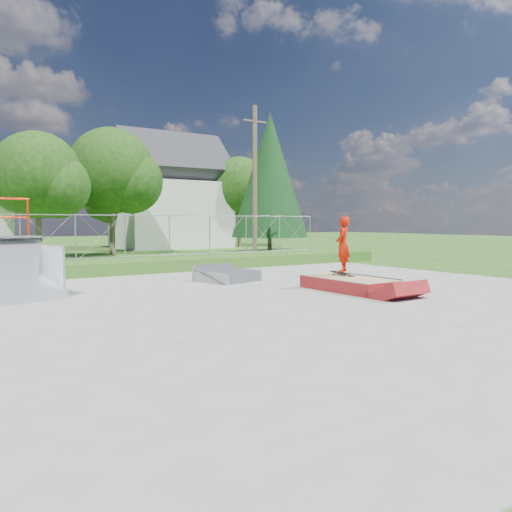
{
  "coord_description": "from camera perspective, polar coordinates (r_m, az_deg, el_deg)",
  "views": [
    {
      "loc": [
        -6.99,
        -9.81,
        2.03
      ],
      "look_at": [
        0.41,
        1.28,
        1.1
      ],
      "focal_mm": 35.0,
      "sensor_mm": 36.0,
      "label": 1
    }
  ],
  "objects": [
    {
      "name": "tree_center",
      "position": [
        31.32,
        -15.61,
        9.01
      ],
      "size": [
        5.44,
        5.12,
        7.6
      ],
      "color": "brown",
      "rests_on": "ground"
    },
    {
      "name": "ground",
      "position": [
        12.22,
        1.72,
        -5.58
      ],
      "size": [
        120.0,
        120.0,
        0.0
      ],
      "primitive_type": "plane",
      "color": "#254F16",
      "rests_on": "ground"
    },
    {
      "name": "utility_pole",
      "position": [
        26.26,
        -0.14,
        8.3
      ],
      "size": [
        0.24,
        0.24,
        8.0
      ],
      "primitive_type": "cylinder",
      "color": "brown",
      "rests_on": "ground"
    },
    {
      "name": "tree_left_near",
      "position": [
        28.23,
        -23.18,
        8.16
      ],
      "size": [
        4.76,
        4.48,
        6.65
      ],
      "color": "brown",
      "rests_on": "ground"
    },
    {
      "name": "tree_right_far",
      "position": [
        39.87,
        -1.45,
        7.61
      ],
      "size": [
        5.1,
        4.8,
        7.12
      ],
      "color": "brown",
      "rests_on": "ground"
    },
    {
      "name": "skateboard",
      "position": [
        15.03,
        9.86,
        -2.06
      ],
      "size": [
        0.39,
        0.82,
        0.13
      ],
      "primitive_type": "cube",
      "rotation": [
        0.14,
        0.0,
        0.22
      ],
      "color": "black",
      "rests_on": "grind_box"
    },
    {
      "name": "gable_house",
      "position": [
        39.26,
        -9.73,
        6.57
      ],
      "size": [
        8.4,
        6.08,
        8.94
      ],
      "color": "silver",
      "rests_on": "ground"
    },
    {
      "name": "skater",
      "position": [
        14.97,
        9.9,
        1.05
      ],
      "size": [
        0.71,
        0.67,
        1.63
      ],
      "primitive_type": "imported",
      "rotation": [
        0.0,
        0.0,
        3.8
      ],
      "color": "red",
      "rests_on": "grind_box"
    },
    {
      "name": "concrete_pad",
      "position": [
        12.22,
        1.72,
        -5.48
      ],
      "size": [
        20.0,
        16.0,
        0.04
      ],
      "primitive_type": "cube",
      "color": "gray",
      "rests_on": "ground"
    },
    {
      "name": "chain_link_fence",
      "position": [
        21.49,
        -14.75,
        2.18
      ],
      "size": [
        20.0,
        0.06,
        1.8
      ],
      "primitive_type": null,
      "color": "#93959B",
      "rests_on": "grass_berm"
    },
    {
      "name": "grind_box",
      "position": [
        14.69,
        10.52,
        -3.2
      ],
      "size": [
        1.39,
        2.82,
        0.42
      ],
      "rotation": [
        0.0,
        0.0,
        0.01
      ],
      "color": "maroon",
      "rests_on": "concrete_pad"
    },
    {
      "name": "flat_bank_ramp",
      "position": [
        16.71,
        -3.24,
        -2.13
      ],
      "size": [
        2.01,
        2.09,
        0.5
      ],
      "primitive_type": null,
      "rotation": [
        0.0,
        0.0,
        0.24
      ],
      "color": "#A6A8AE",
      "rests_on": "concrete_pad"
    },
    {
      "name": "grass_berm",
      "position": [
        20.62,
        -13.78,
        -1.08
      ],
      "size": [
        24.0,
        3.0,
        0.5
      ],
      "primitive_type": "cube",
      "color": "#254F16",
      "rests_on": "ground"
    },
    {
      "name": "conifer_tree",
      "position": [
        33.0,
        1.59,
        9.24
      ],
      "size": [
        5.04,
        5.04,
        9.1
      ],
      "color": "brown",
      "rests_on": "ground"
    },
    {
      "name": "tree_back_mid",
      "position": [
        39.63,
        -15.87,
        6.16
      ],
      "size": [
        4.08,
        3.84,
        5.7
      ],
      "color": "brown",
      "rests_on": "ground"
    }
  ]
}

